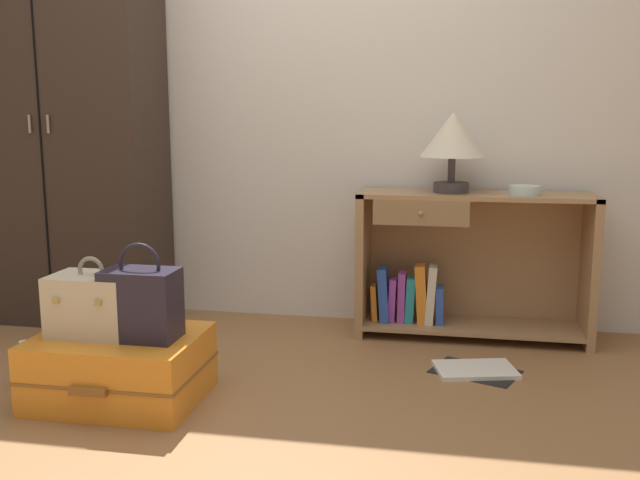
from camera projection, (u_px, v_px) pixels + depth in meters
name	position (u px, v px, depth m)	size (l,w,h in m)	color
ground_plane	(220.00, 430.00, 2.46)	(9.00, 9.00, 0.00)	olive
back_wall	(307.00, 74.00, 3.68)	(6.40, 0.10, 2.60)	silver
wardrobe	(65.00, 123.00, 3.67)	(0.98, 0.47, 2.09)	#33261E
bookshelf	(462.00, 265.00, 3.47)	(1.13, 0.35, 0.72)	#A37A51
table_lamp	(453.00, 138.00, 3.36)	(0.31, 0.31, 0.39)	#3D3838
bowl	(525.00, 190.00, 3.30)	(0.15, 0.15, 0.04)	silver
suitcase_large	(120.00, 367.00, 2.70)	(0.63, 0.50, 0.26)	orange
train_case	(93.00, 304.00, 2.67)	(0.31, 0.23, 0.30)	beige
handbag	(141.00, 303.00, 2.61)	(0.27, 0.17, 0.37)	#231E2D
bottle	(26.00, 364.00, 2.88)	(0.07, 0.07, 0.18)	white
open_book_on_floor	(475.00, 370.00, 3.01)	(0.41, 0.35, 0.02)	white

